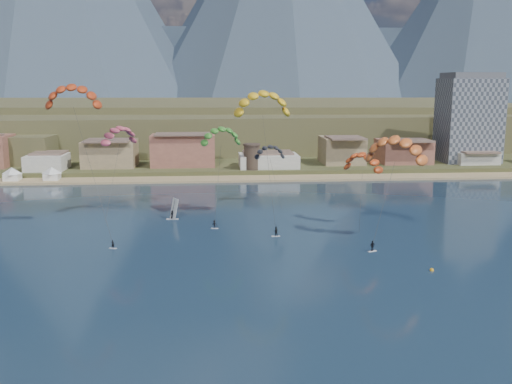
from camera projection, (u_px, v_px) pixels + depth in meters
ground at (274, 306)px, 79.32m from camera, size 2400.00×2400.00×0.00m
beach at (238, 179)px, 183.08m from camera, size 2200.00×12.00×0.90m
land at (219, 111)px, 627.74m from camera, size 2200.00×900.00×4.00m
foothills at (269, 123)px, 306.99m from camera, size 940.00×210.00×18.00m
mountain_ridge at (205, 1)px, 856.67m from camera, size 2060.00×480.00×400.00m
town at (118, 150)px, 194.24m from camera, size 400.00×24.00×12.00m
apartment_tower at (469, 118)px, 207.83m from camera, size 20.00×16.00×32.00m
watchtower at (252, 156)px, 190.15m from camera, size 5.82×5.82×8.60m
kitesurfer_red at (73, 93)px, 113.58m from camera, size 15.31×16.20×32.63m
kitesurfer_yellow at (263, 100)px, 124.28m from camera, size 13.71×18.52×30.99m
kitesurfer_orange at (396, 145)px, 110.01m from camera, size 13.77×14.48×22.23m
kitesurfer_green at (221, 134)px, 132.01m from camera, size 10.63×18.24×23.16m
distant_kite_pink at (119, 132)px, 129.02m from camera, size 9.07×9.65×22.32m
distant_kite_dark at (270, 150)px, 144.21m from camera, size 8.51×6.18×16.75m
distant_kite_orange at (363, 159)px, 122.75m from camera, size 9.18×9.62×17.64m
windsurfer at (173, 213)px, 129.41m from camera, size 2.76×3.02×4.77m
buoy at (432, 270)px, 94.20m from camera, size 0.69×0.69×0.69m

